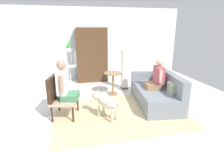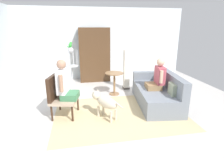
# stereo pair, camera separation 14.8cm
# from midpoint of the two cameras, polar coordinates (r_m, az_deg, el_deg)

# --- Properties ---
(ground_plane) EXTENTS (7.40, 7.40, 0.00)m
(ground_plane) POSITION_cam_midpoint_polar(r_m,az_deg,el_deg) (4.48, -0.16, -9.87)
(ground_plane) COLOR beige
(back_wall) EXTENTS (6.70, 0.12, 2.68)m
(back_wall) POSITION_cam_midpoint_polar(r_m,az_deg,el_deg) (7.15, -5.79, 11.18)
(back_wall) COLOR silver
(back_wall) RESTS_ON ground
(area_rug) EXTENTS (3.01, 2.14, 0.01)m
(area_rug) POSITION_cam_midpoint_polar(r_m,az_deg,el_deg) (4.35, 1.58, -10.69)
(area_rug) COLOR #C6B284
(area_rug) RESTS_ON ground
(couch) EXTENTS (1.13, 1.93, 0.85)m
(couch) POSITION_cam_midpoint_polar(r_m,az_deg,el_deg) (4.94, 13.10, -3.99)
(couch) COLOR slate
(couch) RESTS_ON ground
(armchair) EXTENTS (0.68, 0.75, 0.96)m
(armchair) POSITION_cam_midpoint_polar(r_m,az_deg,el_deg) (4.21, -17.49, -4.43)
(armchair) COLOR #382316
(armchair) RESTS_ON ground
(person_on_couch) EXTENTS (0.47, 0.55, 0.81)m
(person_on_couch) POSITION_cam_midpoint_polar(r_m,az_deg,el_deg) (4.77, 13.14, 0.94)
(person_on_couch) COLOR olive
(person_on_armchair) EXTENTS (0.49, 0.54, 0.88)m
(person_on_armchair) POSITION_cam_midpoint_polar(r_m,az_deg,el_deg) (4.09, -15.78, -1.36)
(person_on_armchair) COLOR #407C52
(round_end_table) EXTENTS (0.54, 0.54, 0.68)m
(round_end_table) POSITION_cam_midpoint_polar(r_m,az_deg,el_deg) (5.36, -0.48, -0.08)
(round_end_table) COLOR olive
(round_end_table) RESTS_ON ground
(dog) EXTENTS (0.58, 0.76, 0.59)m
(dog) POSITION_cam_midpoint_polar(r_m,az_deg,el_deg) (4.02, -3.10, -7.12)
(dog) COLOR beige
(dog) RESTS_ON ground
(bird_cage_stand) EXTENTS (0.40, 0.40, 1.40)m
(bird_cage_stand) POSITION_cam_midpoint_polar(r_m,az_deg,el_deg) (5.57, -13.88, 2.87)
(bird_cage_stand) COLOR silver
(bird_cage_stand) RESTS_ON ground
(parrot) EXTENTS (0.17, 0.10, 0.17)m
(parrot) POSITION_cam_midpoint_polar(r_m,az_deg,el_deg) (5.45, -14.47, 10.57)
(parrot) COLOR green
(parrot) RESTS_ON bird_cage_stand
(column_lamp) EXTENTS (0.20, 0.20, 1.28)m
(column_lamp) POSITION_cam_midpoint_polar(r_m,az_deg,el_deg) (5.84, 3.27, 3.02)
(column_lamp) COLOR #4C4742
(column_lamp) RESTS_ON ground
(armoire_cabinet) EXTENTS (1.11, 0.56, 1.96)m
(armoire_cabinet) POSITION_cam_midpoint_polar(r_m,az_deg,el_deg) (6.76, -7.11, 7.74)
(armoire_cabinet) COLOR #4C331E
(armoire_cabinet) RESTS_ON ground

